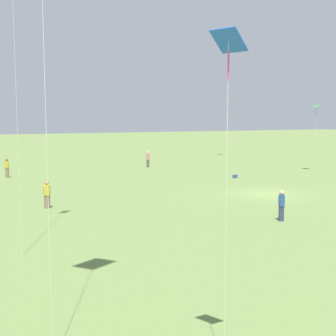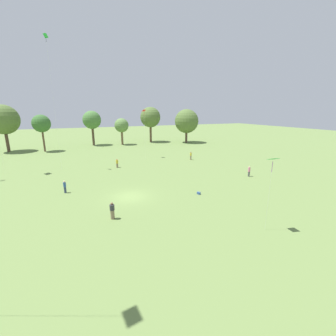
{
  "view_description": "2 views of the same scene",
  "coord_description": "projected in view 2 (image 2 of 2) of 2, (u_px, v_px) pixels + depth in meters",
  "views": [
    {
      "loc": [
        -26.4,
        20.15,
        5.47
      ],
      "look_at": [
        2.62,
        6.49,
        1.89
      ],
      "focal_mm": 50.0,
      "sensor_mm": 36.0,
      "label": 1
    },
    {
      "loc": [
        -5.97,
        -25.38,
        10.25
      ],
      "look_at": [
        7.08,
        4.55,
        1.81
      ],
      "focal_mm": 24.0,
      "sensor_mm": 36.0,
      "label": 2
    }
  ],
  "objects": [
    {
      "name": "picnic_bag_0",
      "position": [
        199.0,
        193.0,
        28.15
      ],
      "size": [
        0.38,
        0.48,
        0.29
      ],
      "rotation": [
        0.0,
        0.0,
        1.94
      ],
      "color": "#33518C",
      "rests_on": "ground_plane"
    },
    {
      "name": "person_3",
      "position": [
        65.0,
        187.0,
        28.46
      ],
      "size": [
        0.33,
        0.33,
        1.63
      ],
      "rotation": [
        0.0,
        0.0,
        0.0
      ],
      "color": "#333D5B",
      "rests_on": "ground_plane"
    },
    {
      "name": "kite_0",
      "position": [
        273.0,
        162.0,
        18.28
      ],
      "size": [
        0.85,
        0.83,
        6.52
      ],
      "rotation": [
        0.0,
        0.0,
        2.13
      ],
      "color": "green",
      "rests_on": "ground_plane"
    },
    {
      "name": "tree_3",
      "position": [
        92.0,
        120.0,
        65.73
      ],
      "size": [
        5.25,
        5.25,
        10.09
      ],
      "color": "brown",
      "rests_on": "ground_plane"
    },
    {
      "name": "kite_4",
      "position": [
        144.0,
        113.0,
        47.64
      ],
      "size": [
        0.83,
        0.77,
        10.34
      ],
      "rotation": [
        0.0,
        0.0,
        2.65
      ],
      "color": "red",
      "rests_on": "ground_plane"
    },
    {
      "name": "person_1",
      "position": [
        249.0,
        171.0,
        35.55
      ],
      "size": [
        0.46,
        0.46,
        1.69
      ],
      "rotation": [
        0.0,
        0.0,
        5.73
      ],
      "color": "#4C4C51",
      "rests_on": "ground_plane"
    },
    {
      "name": "tree_4",
      "position": [
        122.0,
        126.0,
        67.19
      ],
      "size": [
        4.17,
        4.17,
        7.91
      ],
      "color": "brown",
      "rests_on": "ground_plane"
    },
    {
      "name": "person_4",
      "position": [
        191.0,
        156.0,
        47.6
      ],
      "size": [
        0.44,
        0.44,
        1.7
      ],
      "rotation": [
        0.0,
        0.0,
        4.5
      ],
      "color": "#847056",
      "rests_on": "ground_plane"
    },
    {
      "name": "tree_1",
      "position": [
        3.0,
        120.0,
        54.98
      ],
      "size": [
        7.23,
        7.23,
        11.63
      ],
      "color": "brown",
      "rests_on": "ground_plane"
    },
    {
      "name": "kite_3",
      "position": [
        47.0,
        51.0,
        35.28
      ],
      "size": [
        0.79,
        0.79,
        21.73
      ],
      "rotation": [
        0.0,
        0.0,
        1.57
      ],
      "color": "green",
      "rests_on": "ground_plane"
    },
    {
      "name": "person_2",
      "position": [
        112.0,
        211.0,
        21.62
      ],
      "size": [
        0.51,
        0.51,
        1.71
      ],
      "rotation": [
        0.0,
        0.0,
        3.27
      ],
      "color": "#847056",
      "rests_on": "ground_plane"
    },
    {
      "name": "person_0",
      "position": [
        117.0,
        163.0,
        41.06
      ],
      "size": [
        0.52,
        0.52,
        1.64
      ],
      "rotation": [
        0.0,
        0.0,
        1.87
      ],
      "color": "#847056",
      "rests_on": "ground_plane"
    },
    {
      "name": "tree_6",
      "position": [
        187.0,
        121.0,
        71.47
      ],
      "size": [
        7.52,
        7.52,
        10.58
      ],
      "color": "brown",
      "rests_on": "ground_plane"
    },
    {
      "name": "tree_5",
      "position": [
        150.0,
        117.0,
        72.51
      ],
      "size": [
        6.48,
        6.48,
        11.26
      ],
      "color": "brown",
      "rests_on": "ground_plane"
    },
    {
      "name": "ground_plane",
      "position": [
        130.0,
        197.0,
        27.4
      ],
      "size": [
        240.0,
        240.0,
        0.0
      ],
      "primitive_type": "plane",
      "color": "olive"
    },
    {
      "name": "tree_2",
      "position": [
        41.0,
        124.0,
        55.62
      ],
      "size": [
        4.35,
        4.35,
        9.21
      ],
      "color": "brown",
      "rests_on": "ground_plane"
    }
  ]
}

